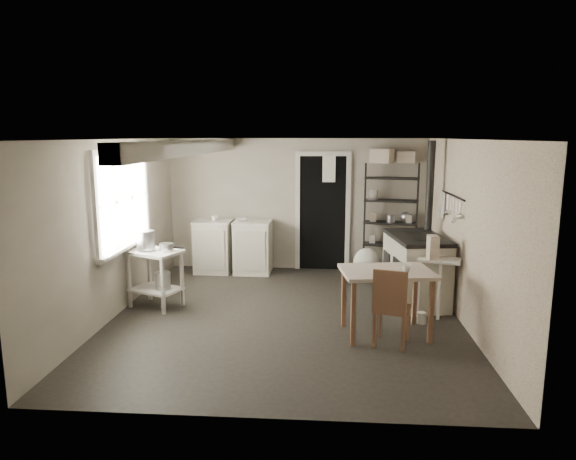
# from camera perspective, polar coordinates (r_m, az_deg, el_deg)

# --- Properties ---
(floor) EXTENTS (5.00, 5.00, 0.00)m
(floor) POSITION_cam_1_polar(r_m,az_deg,el_deg) (6.86, -0.18, -9.53)
(floor) COLOR black
(floor) RESTS_ON ground
(ceiling) EXTENTS (5.00, 5.00, 0.00)m
(ceiling) POSITION_cam_1_polar(r_m,az_deg,el_deg) (6.45, -0.20, 10.05)
(ceiling) COLOR silver
(ceiling) RESTS_ON wall_back
(wall_back) EXTENTS (4.50, 0.02, 2.30)m
(wall_back) POSITION_cam_1_polar(r_m,az_deg,el_deg) (9.02, 1.01, 2.84)
(wall_back) COLOR #A3998B
(wall_back) RESTS_ON ground
(wall_front) EXTENTS (4.50, 0.02, 2.30)m
(wall_front) POSITION_cam_1_polar(r_m,az_deg,el_deg) (4.14, -2.83, -6.34)
(wall_front) COLOR #A3998B
(wall_front) RESTS_ON ground
(wall_left) EXTENTS (0.02, 5.00, 2.30)m
(wall_left) POSITION_cam_1_polar(r_m,az_deg,el_deg) (7.09, -18.63, 0.20)
(wall_left) COLOR #A3998B
(wall_left) RESTS_ON ground
(wall_right) EXTENTS (0.02, 5.00, 2.30)m
(wall_right) POSITION_cam_1_polar(r_m,az_deg,el_deg) (6.77, 19.15, -0.29)
(wall_right) COLOR #A3998B
(wall_right) RESTS_ON ground
(window) EXTENTS (0.12, 1.76, 1.28)m
(window) POSITION_cam_1_polar(r_m,az_deg,el_deg) (7.21, -17.97, 3.21)
(window) COLOR beige
(window) RESTS_ON wall_left
(doorway) EXTENTS (0.96, 0.10, 2.08)m
(doorway) POSITION_cam_1_polar(r_m,az_deg,el_deg) (9.00, 3.86, 1.83)
(doorway) COLOR beige
(doorway) RESTS_ON ground
(ceiling_beam) EXTENTS (0.18, 5.00, 0.18)m
(ceiling_beam) POSITION_cam_1_polar(r_m,az_deg,el_deg) (6.65, -10.69, 9.02)
(ceiling_beam) COLOR beige
(ceiling_beam) RESTS_ON ceiling
(wallpaper_panel) EXTENTS (0.01, 5.00, 2.30)m
(wallpaper_panel) POSITION_cam_1_polar(r_m,az_deg,el_deg) (6.77, 19.07, -0.29)
(wallpaper_panel) COLOR beige
(wallpaper_panel) RESTS_ON wall_right
(utensil_rail) EXTENTS (0.06, 1.20, 0.44)m
(utensil_rail) POSITION_cam_1_polar(r_m,az_deg,el_deg) (7.28, 17.68, 3.69)
(utensil_rail) COLOR silver
(utensil_rail) RESTS_ON wall_right
(prep_table) EXTENTS (0.84, 0.73, 0.79)m
(prep_table) POSITION_cam_1_polar(r_m,az_deg,el_deg) (7.34, -14.49, -5.25)
(prep_table) COLOR beige
(prep_table) RESTS_ON ground
(stockpot) EXTENTS (0.28, 0.28, 0.26)m
(stockpot) POSITION_cam_1_polar(r_m,az_deg,el_deg) (7.26, -15.53, -1.10)
(stockpot) COLOR silver
(stockpot) RESTS_ON prep_table
(saucepan) EXTENTS (0.20, 0.20, 0.11)m
(saucepan) POSITION_cam_1_polar(r_m,az_deg,el_deg) (7.17, -13.32, -1.87)
(saucepan) COLOR silver
(saucepan) RESTS_ON prep_table
(bucket) EXTENTS (0.24, 0.24, 0.24)m
(bucket) POSITION_cam_1_polar(r_m,az_deg,el_deg) (7.28, -13.77, -5.49)
(bucket) COLOR silver
(bucket) RESTS_ON prep_table
(base_cabinets) EXTENTS (1.39, 0.62, 0.91)m
(base_cabinets) POSITION_cam_1_polar(r_m,az_deg,el_deg) (8.94, -6.10, -1.79)
(base_cabinets) COLOR beige
(base_cabinets) RESTS_ON ground
(mixing_bowl) EXTENTS (0.33, 0.33, 0.06)m
(mixing_bowl) POSITION_cam_1_polar(r_m,az_deg,el_deg) (8.81, -5.17, 1.30)
(mixing_bowl) COLOR white
(mixing_bowl) RESTS_ON base_cabinets
(counter_cup) EXTENTS (0.13, 0.13, 0.10)m
(counter_cup) POSITION_cam_1_polar(r_m,az_deg,el_deg) (8.83, -8.15, 1.38)
(counter_cup) COLOR white
(counter_cup) RESTS_ON base_cabinets
(shelf_rack) EXTENTS (0.95, 0.51, 1.90)m
(shelf_rack) POSITION_cam_1_polar(r_m,az_deg,el_deg) (8.92, 11.36, 1.24)
(shelf_rack) COLOR black
(shelf_rack) RESTS_ON ground
(shelf_jar) EXTENTS (0.09, 0.09, 0.18)m
(shelf_jar) POSITION_cam_1_polar(r_m,az_deg,el_deg) (8.83, 9.16, 3.94)
(shelf_jar) COLOR white
(shelf_jar) RESTS_ON shelf_rack
(storage_box_a) EXTENTS (0.43, 0.41, 0.23)m
(storage_box_a) POSITION_cam_1_polar(r_m,az_deg,el_deg) (8.77, 10.40, 8.09)
(storage_box_a) COLOR beige
(storage_box_a) RESTS_ON shelf_rack
(storage_box_b) EXTENTS (0.35, 0.33, 0.19)m
(storage_box_b) POSITION_cam_1_polar(r_m,az_deg,el_deg) (8.90, 13.05, 7.90)
(storage_box_b) COLOR beige
(storage_box_b) RESTS_ON shelf_rack
(stove) EXTENTS (0.84, 1.31, 0.96)m
(stove) POSITION_cam_1_polar(r_m,az_deg,el_deg) (7.53, 14.01, -4.53)
(stove) COLOR beige
(stove) RESTS_ON ground
(stovepipe) EXTENTS (0.15, 0.15, 1.47)m
(stovepipe) POSITION_cam_1_polar(r_m,az_deg,el_deg) (7.85, 15.49, 4.55)
(stovepipe) COLOR black
(stovepipe) RESTS_ON stove
(side_ledge) EXTENTS (0.59, 0.43, 0.81)m
(side_ledge) POSITION_cam_1_polar(r_m,az_deg,el_deg) (6.89, 16.32, -6.12)
(side_ledge) COLOR beige
(side_ledge) RESTS_ON ground
(oats_box) EXTENTS (0.13, 0.20, 0.30)m
(oats_box) POSITION_cam_1_polar(r_m,az_deg,el_deg) (6.72, 15.82, -1.40)
(oats_box) COLOR beige
(oats_box) RESTS_ON side_ledge
(work_table) EXTENTS (1.14, 0.88, 0.79)m
(work_table) POSITION_cam_1_polar(r_m,az_deg,el_deg) (6.25, 10.79, -8.07)
(work_table) COLOR beige
(work_table) RESTS_ON ground
(table_cup) EXTENTS (0.12, 0.12, 0.09)m
(table_cup) POSITION_cam_1_polar(r_m,az_deg,el_deg) (6.08, 13.01, -4.47)
(table_cup) COLOR white
(table_cup) RESTS_ON work_table
(chair) EXTENTS (0.48, 0.49, 0.91)m
(chair) POSITION_cam_1_polar(r_m,az_deg,el_deg) (5.95, 11.50, -7.98)
(chair) COLOR brown
(chair) RESTS_ON ground
(flour_sack) EXTENTS (0.53, 0.48, 0.52)m
(flour_sack) POSITION_cam_1_polar(r_m,az_deg,el_deg) (8.61, 8.70, -3.83)
(flour_sack) COLOR white
(flour_sack) RESTS_ON ground
(floor_crock) EXTENTS (0.12, 0.12, 0.15)m
(floor_crock) POSITION_cam_1_polar(r_m,az_deg,el_deg) (6.80, 14.61, -9.41)
(floor_crock) COLOR white
(floor_crock) RESTS_ON ground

